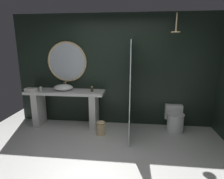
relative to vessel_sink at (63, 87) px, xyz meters
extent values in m
plane|color=silver|center=(1.19, -1.60, -0.93)|extent=(5.76, 5.76, 0.00)
cube|color=black|center=(1.19, 0.30, 0.37)|extent=(4.80, 0.10, 2.60)
cube|color=silver|center=(0.04, -0.03, -0.10)|extent=(1.83, 0.51, 0.06)
cube|color=silver|center=(-0.64, -0.03, -0.53)|extent=(0.15, 0.44, 0.80)
cube|color=silver|center=(0.72, -0.03, -0.53)|extent=(0.15, 0.44, 0.80)
ellipsoid|color=white|center=(0.00, 0.00, 0.00)|extent=(0.45, 0.37, 0.14)
cylinder|color=#D6B77F|center=(0.00, 0.17, 0.02)|extent=(0.02, 0.02, 0.18)
cylinder|color=#D6B77F|center=(0.00, 0.10, 0.10)|extent=(0.02, 0.14, 0.02)
cylinder|color=silver|center=(-0.52, -0.08, -0.02)|extent=(0.06, 0.06, 0.09)
cylinder|color=#3D3323|center=(0.69, -0.05, -0.02)|extent=(0.06, 0.06, 0.10)
cylinder|color=#D6B77F|center=(0.69, -0.05, 0.04)|extent=(0.03, 0.03, 0.02)
torus|color=#D6B77F|center=(0.04, 0.21, 0.58)|extent=(0.95, 0.04, 0.95)
cylinder|color=#B2BCC1|center=(0.04, 0.22, 0.58)|extent=(0.89, 0.01, 0.89)
cube|color=silver|center=(1.56, -0.32, 0.06)|extent=(0.02, 1.14, 1.99)
cylinder|color=#D6B77F|center=(2.41, -0.21, 1.39)|extent=(0.02, 0.02, 0.35)
cylinder|color=#D6B77F|center=(2.41, -0.21, 1.21)|extent=(0.18, 0.18, 0.02)
cylinder|color=white|center=(2.58, -0.07, -0.73)|extent=(0.36, 0.36, 0.40)
ellipsoid|color=white|center=(2.58, -0.07, -0.52)|extent=(0.38, 0.41, 0.02)
cube|color=white|center=(2.58, 0.20, -0.56)|extent=(0.39, 0.19, 0.35)
cylinder|color=#D6B77F|center=(0.95, -0.41, -0.81)|extent=(0.19, 0.19, 0.25)
ellipsoid|color=#D6B77F|center=(0.95, -0.41, -0.66)|extent=(0.19, 0.19, 0.06)
cube|color=silver|center=(-0.71, -0.18, -0.03)|extent=(0.27, 0.20, 0.07)
camera|label=1|loc=(1.60, -4.11, 0.97)|focal=30.04mm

